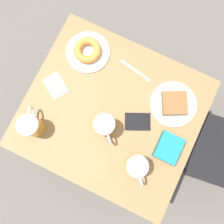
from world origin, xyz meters
TOP-DOWN VIEW (x-y plane):
  - ground_plane at (0.00, 0.00)m, footprint 8.00×8.00m
  - table at (0.00, 0.00)m, footprint 0.77×0.87m
  - plate_with_cake at (-0.17, 0.26)m, footprint 0.23×0.23m
  - plate_with_donut at (-0.23, -0.25)m, footprint 0.23×0.23m
  - beer_mug_left at (0.08, -0.00)m, footprint 0.12×0.12m
  - beer_mug_center at (0.18, 0.21)m, footprint 0.12×0.12m
  - beer_mug_right at (0.23, -0.31)m, footprint 0.14×0.10m
  - napkin_folded at (-0.00, -0.32)m, footprint 0.14×0.15m
  - fork at (-0.25, 0.01)m, footprint 0.05×0.18m
  - passport_near_edge at (-0.01, 0.13)m, footprint 0.13×0.15m
  - blue_pouch at (0.04, 0.32)m, footprint 0.13×0.11m

SIDE VIEW (x-z plane):
  - ground_plane at x=0.00m, z-range 0.00..0.00m
  - table at x=0.00m, z-range 0.29..1.00m
  - fork at x=-0.25m, z-range 0.71..0.72m
  - napkin_folded at x=0.00m, z-range 0.71..0.72m
  - passport_near_edge at x=-0.01m, z-range 0.71..0.72m
  - plate_with_cake at x=-0.17m, z-range 0.70..0.75m
  - plate_with_donut at x=-0.23m, z-range 0.71..0.76m
  - blue_pouch at x=0.04m, z-range 0.71..0.77m
  - beer_mug_left at x=0.08m, z-range 0.71..0.85m
  - beer_mug_center at x=0.18m, z-range 0.71..0.85m
  - beer_mug_right at x=0.23m, z-range 0.71..0.85m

